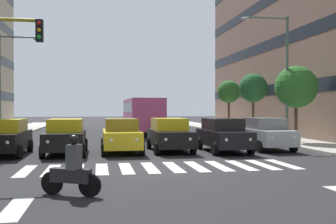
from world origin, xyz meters
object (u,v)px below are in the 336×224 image
(car_2, at_px, (170,134))
(car_5, at_px, (5,137))
(bus_behind_traffic, at_px, (142,113))
(street_tree_2, at_px, (253,88))
(street_tree_3, at_px, (229,92))
(street_lamp_right, at_px, (7,75))
(street_tree_1, at_px, (296,87))
(car_0, at_px, (264,133))
(car_1, at_px, (223,135))
(car_3, at_px, (121,135))
(motorcycle_with_rider, at_px, (72,171))
(car_4, at_px, (66,136))
(street_lamp_left, at_px, (280,66))

(car_2, bearing_deg, car_5, 2.87)
(bus_behind_traffic, xyz_separation_m, street_tree_2, (-8.64, 3.35, 1.99))
(car_5, height_order, street_tree_3, street_tree_3)
(street_lamp_right, bearing_deg, street_tree_1, 162.70)
(street_lamp_right, height_order, street_tree_3, street_lamp_right)
(car_2, bearing_deg, bus_behind_traffic, -90.00)
(bus_behind_traffic, relative_size, street_tree_2, 2.15)
(street_lamp_right, bearing_deg, car_0, 151.13)
(car_1, height_order, car_3, same)
(car_1, bearing_deg, motorcycle_with_rider, 52.34)
(street_lamp_right, bearing_deg, street_tree_3, -158.09)
(car_0, xyz_separation_m, car_1, (2.56, 0.68, 0.00))
(bus_behind_traffic, bearing_deg, car_0, 111.60)
(car_4, bearing_deg, street_tree_2, -143.53)
(car_5, height_order, motorcycle_with_rider, car_5)
(car_0, distance_m, car_5, 13.26)
(car_3, distance_m, street_lamp_left, 10.81)
(street_lamp_right, relative_size, street_tree_2, 1.46)
(bus_behind_traffic, relative_size, street_lamp_left, 1.36)
(car_5, relative_size, street_tree_2, 0.91)
(car_2, relative_size, car_3, 1.00)
(car_3, relative_size, street_tree_3, 0.94)
(street_tree_2, relative_size, street_tree_3, 1.03)
(car_3, height_order, street_lamp_right, street_lamp_right)
(car_0, relative_size, motorcycle_with_rider, 2.83)
(car_4, height_order, motorcycle_with_rider, car_4)
(street_lamp_right, distance_m, street_tree_3, 19.84)
(car_2, bearing_deg, street_tree_1, -162.97)
(car_0, xyz_separation_m, street_lamp_left, (-2.02, -2.32, 3.95))
(car_0, bearing_deg, street_tree_3, -101.95)
(bus_behind_traffic, xyz_separation_m, motorcycle_with_rider, (4.33, 23.01, -1.21))
(bus_behind_traffic, relative_size, street_lamp_right, 1.47)
(street_lamp_right, relative_size, street_tree_1, 1.50)
(car_1, relative_size, motorcycle_with_rider, 2.83)
(street_lamp_left, xyz_separation_m, street_tree_3, (-1.31, -13.38, -1.06))
(car_4, bearing_deg, car_5, 0.68)
(car_1, height_order, motorcycle_with_rider, car_1)
(street_tree_3, bearing_deg, car_1, 70.25)
(motorcycle_with_rider, relative_size, street_tree_2, 0.32)
(car_2, height_order, street_lamp_left, street_lamp_left)
(street_lamp_right, bearing_deg, street_tree_2, -175.09)
(car_0, height_order, street_tree_3, street_tree_3)
(car_3, relative_size, street_lamp_right, 0.62)
(street_tree_2, bearing_deg, car_3, 41.80)
(bus_behind_traffic, height_order, street_lamp_left, street_lamp_left)
(car_5, relative_size, street_tree_3, 0.94)
(car_4, bearing_deg, car_3, -174.16)
(car_0, distance_m, street_lamp_right, 17.58)
(car_4, xyz_separation_m, street_lamp_left, (-12.49, -2.68, 3.95))
(car_2, relative_size, street_lamp_left, 0.58)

